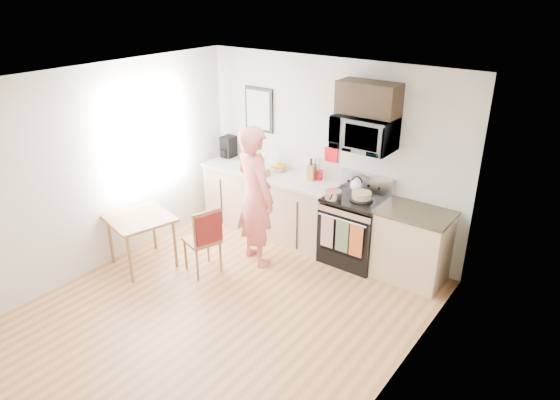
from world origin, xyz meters
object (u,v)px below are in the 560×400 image
Objects in this scene: range at (354,231)px; cake at (362,196)px; microwave at (365,133)px; dining_table at (140,223)px; chair at (206,234)px; person at (255,196)px.

cake is (0.08, -0.02, 0.54)m from range.
cake is at bearing -56.60° from microwave.
chair is (0.87, 0.32, -0.02)m from dining_table.
cake reaches higher than dining_table.
microwave is 1.60m from person.
microwave is 2.51× the size of cake.
dining_table is (-1.12, -0.98, -0.32)m from person.
chair is 2.02m from cake.
person is at bearing -146.56° from cake.
microwave is 0.95× the size of dining_table.
person is (-1.05, -0.77, 0.50)m from range.
chair is at bearing 88.41° from person.
microwave is at bearing 123.40° from cake.
range is at bearing 38.89° from dining_table.
person is at bearing -143.74° from range.
range is at bearing 165.28° from cake.
range is 2.80m from dining_table.
cake is (2.26, 1.73, 0.35)m from dining_table.
microwave reaches higher than cake.
dining_table is at bearing -139.48° from microwave.
chair is (-1.31, -1.54, -1.16)m from microwave.
cake is (0.08, -0.13, -0.79)m from microwave.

